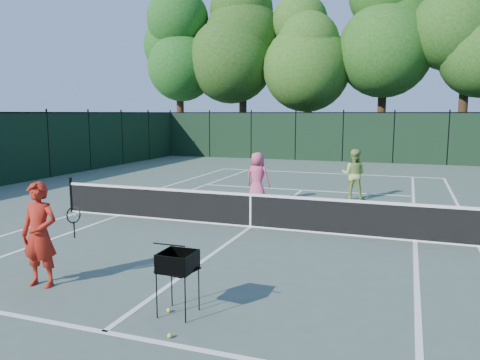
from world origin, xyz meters
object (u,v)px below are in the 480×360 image
(loose_ball_near_cart, at_px, (170,336))
(loose_ball_midcourt, at_px, (169,310))
(player_pink, at_px, (258,177))
(coach, at_px, (40,234))
(ball_hopper, at_px, (178,262))
(player_green, at_px, (354,174))

(loose_ball_near_cart, relative_size, loose_ball_midcourt, 1.00)
(player_pink, bearing_deg, loose_ball_midcourt, 109.61)
(coach, relative_size, ball_hopper, 1.90)
(player_green, distance_m, ball_hopper, 10.73)
(player_green, height_order, ball_hopper, player_green)
(ball_hopper, xyz_separation_m, loose_ball_midcourt, (-0.17, 0.00, -0.78))
(player_pink, bearing_deg, ball_hopper, 110.66)
(player_pink, height_order, player_green, player_green)
(coach, bearing_deg, player_green, 62.25)
(player_green, xyz_separation_m, ball_hopper, (-1.39, -10.64, -0.07))
(coach, relative_size, player_pink, 1.08)
(ball_hopper, distance_m, loose_ball_near_cart, 1.09)
(coach, bearing_deg, loose_ball_near_cart, -23.55)
(coach, relative_size, loose_ball_near_cart, 27.15)
(player_pink, height_order, loose_ball_near_cart, player_pink)
(coach, height_order, player_green, coach)
(ball_hopper, relative_size, loose_ball_midcourt, 14.26)
(player_pink, xyz_separation_m, ball_hopper, (1.58, -8.87, -0.04))
(coach, xyz_separation_m, player_green, (4.18, 10.39, -0.04))
(ball_hopper, height_order, loose_ball_midcourt, ball_hopper)
(ball_hopper, bearing_deg, loose_ball_near_cart, -61.80)
(player_pink, xyz_separation_m, player_green, (2.97, 1.77, 0.02))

